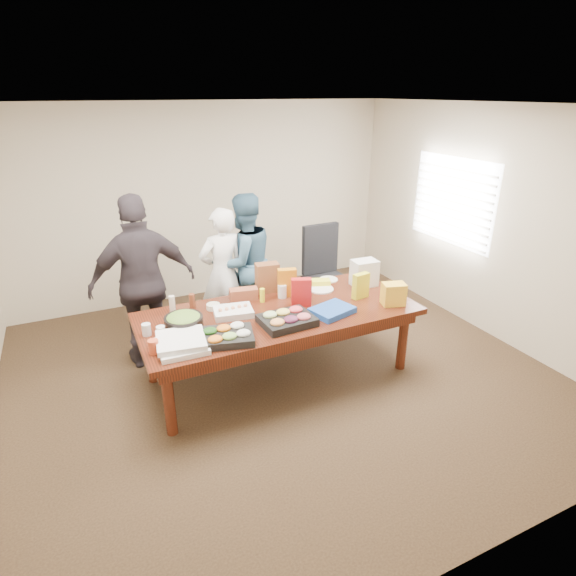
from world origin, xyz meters
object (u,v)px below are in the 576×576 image
salad_bowl (184,322)px  person_right (244,262)px  person_center (223,273)px  conference_table (279,343)px  office_chair (328,278)px  sheet_cake (233,312)px

salad_bowl → person_right: bearing=48.9°
person_center → conference_table: bearing=94.6°
salad_bowl → office_chair: bearing=22.6°
conference_table → person_center: bearing=100.8°
person_right → salad_bowl: person_right is taller
person_center → salad_bowl: (-0.74, -1.11, 0.01)m
office_chair → conference_table: bearing=-142.5°
person_center → office_chair: bearing=163.0°
sheet_cake → office_chair: bearing=36.7°
person_center → sheet_cake: person_center is taller
person_center → person_right: person_right is taller
person_right → sheet_cake: size_ratio=4.53×
sheet_cake → salad_bowl: bearing=-162.2°
sheet_cake → conference_table: bearing=-4.7°
conference_table → person_right: size_ratio=1.64×
person_right → conference_table: bearing=72.9°
person_center → person_right: 0.33m
office_chair → sheet_cake: size_ratio=3.16×
sheet_cake → person_center: bearing=87.3°
conference_table → salad_bowl: bearing=177.3°
conference_table → sheet_cake: (-0.45, 0.12, 0.41)m
person_right → salad_bowl: (-1.05, -1.20, -0.05)m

